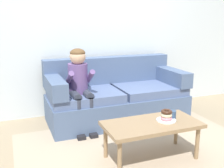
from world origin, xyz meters
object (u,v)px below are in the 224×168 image
object	(u,v)px
coffee_table	(152,127)
couch	(116,98)
donut	(166,118)
mug	(172,115)
toy_controller	(180,129)
person_child	(80,82)

from	to	relation	value
coffee_table	couch	bearing A→B (deg)	85.60
donut	coffee_table	bearing A→B (deg)	176.18
coffee_table	mug	world-z (taller)	mug
couch	toy_controller	distance (m)	1.02
coffee_table	toy_controller	size ratio (longest dim) A/B	4.49
coffee_table	toy_controller	bearing A→B (deg)	35.15
coffee_table	donut	size ratio (longest dim) A/B	8.46
couch	toy_controller	world-z (taller)	couch
toy_controller	mug	bearing A→B (deg)	-142.78
toy_controller	person_child	bearing A→B (deg)	148.33
couch	toy_controller	size ratio (longest dim) A/B	8.84
coffee_table	mug	distance (m)	0.28
person_child	mug	size ratio (longest dim) A/B	12.24
couch	coffee_table	xyz separation A→B (m)	(-0.10, -1.25, 0.04)
mug	toy_controller	world-z (taller)	mug
couch	mug	distance (m)	1.24
coffee_table	donut	world-z (taller)	donut
donut	toy_controller	world-z (taller)	donut
couch	toy_controller	xyz separation A→B (m)	(0.65, -0.72, -0.31)
coffee_table	toy_controller	world-z (taller)	coffee_table
mug	toy_controller	xyz separation A→B (m)	(0.48, 0.50, -0.44)
person_child	mug	distance (m)	1.29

